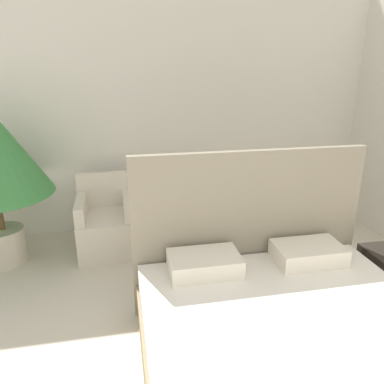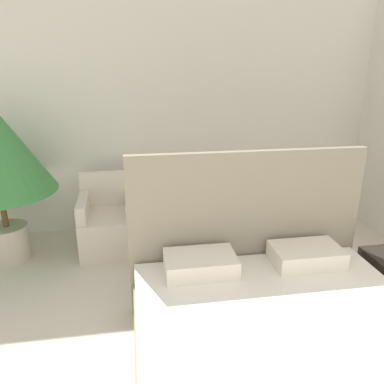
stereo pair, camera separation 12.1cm
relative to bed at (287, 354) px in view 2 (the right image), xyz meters
name	(u,v)px [view 2 (the right image)]	position (x,y,z in m)	size (l,w,h in m)	color
wall_back	(170,110)	(-0.43, 2.75, 1.17)	(10.00, 0.06, 2.90)	silver
bed	(287,354)	(0.00, 0.00, 0.00)	(1.93, 2.10, 1.36)	#8C7A5B
armchair_near_window_left	(108,226)	(-1.20, 2.15, -0.01)	(0.61, 0.67, 0.82)	beige
armchair_near_window_right	(195,220)	(-0.22, 2.15, -0.01)	(0.60, 0.66, 0.82)	beige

